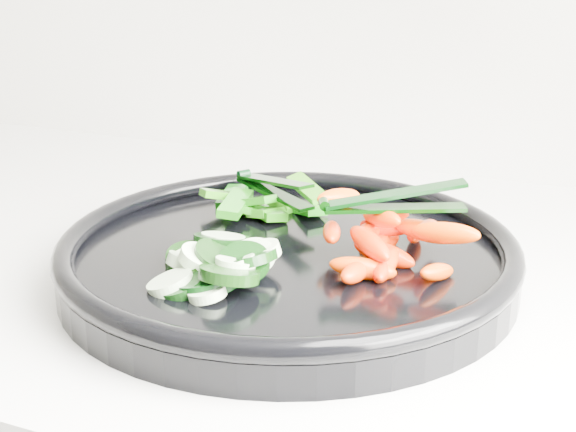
% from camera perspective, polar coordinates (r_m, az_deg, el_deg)
% --- Properties ---
extents(veggie_tray, '(0.41, 0.41, 0.04)m').
position_cam_1_polar(veggie_tray, '(0.66, 0.00, -2.86)').
color(veggie_tray, black).
rests_on(veggie_tray, counter).
extents(cucumber_pile, '(0.10, 0.12, 0.04)m').
position_cam_1_polar(cucumber_pile, '(0.61, -5.26, -3.35)').
color(cucumber_pile, black).
rests_on(cucumber_pile, veggie_tray).
extents(carrot_pile, '(0.15, 0.14, 0.05)m').
position_cam_1_polar(carrot_pile, '(0.63, 6.96, -1.68)').
color(carrot_pile, '#E63200').
rests_on(carrot_pile, veggie_tray).
extents(pepper_pile, '(0.12, 0.13, 0.03)m').
position_cam_1_polar(pepper_pile, '(0.74, -1.90, 0.86)').
color(pepper_pile, '#156009').
rests_on(pepper_pile, veggie_tray).
extents(tong_carrot, '(0.11, 0.06, 0.02)m').
position_cam_1_polar(tong_carrot, '(0.62, 7.29, 1.03)').
color(tong_carrot, black).
rests_on(tong_carrot, carrot_pile).
extents(tong_pepper, '(0.10, 0.08, 0.02)m').
position_cam_1_polar(tong_pepper, '(0.74, -1.18, 2.15)').
color(tong_pepper, black).
rests_on(tong_pepper, pepper_pile).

